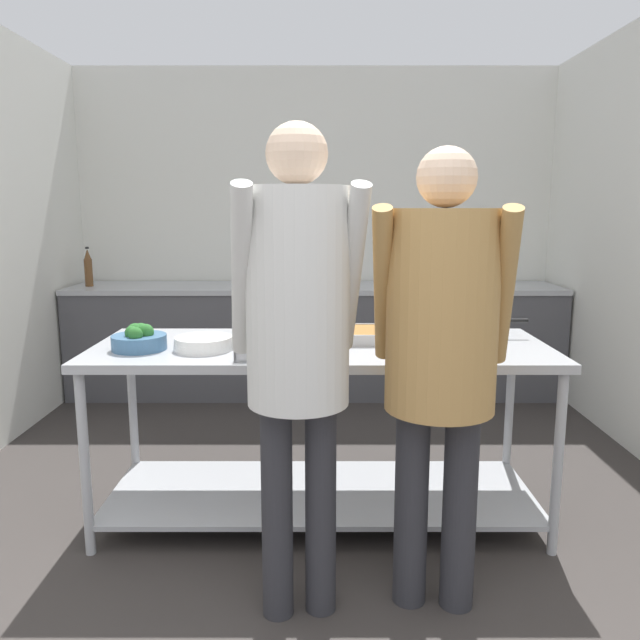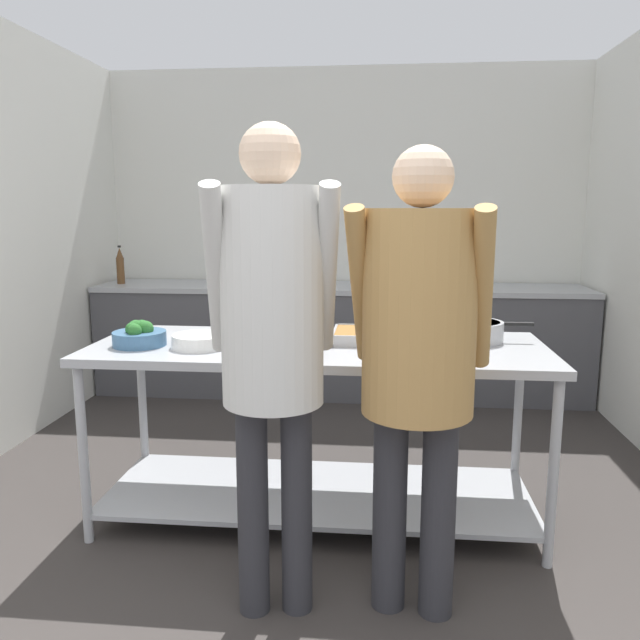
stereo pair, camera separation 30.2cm
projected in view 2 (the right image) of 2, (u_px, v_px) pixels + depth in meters
wall_rear at (343, 230)px, 5.32m from camera, size 4.08×0.06×2.65m
back_counter at (339, 339)px, 5.11m from camera, size 3.92×0.65×0.89m
serving_counter at (318, 401)px, 3.00m from camera, size 2.14×0.80×0.87m
broccoli_bowl at (139, 336)px, 2.91m from camera, size 0.25×0.25×0.12m
plate_stack at (201, 341)px, 2.89m from camera, size 0.27×0.27×0.06m
serving_tray_vegetables at (275, 349)px, 2.74m from camera, size 0.40×0.27×0.05m
serving_tray_roast at (378, 336)px, 3.02m from camera, size 0.43×0.31×0.05m
sauce_pan at (474, 330)px, 3.01m from camera, size 0.42×0.28×0.10m
guest_serving_left at (272, 322)px, 2.18m from camera, size 0.50×0.41×1.79m
guest_serving_right at (419, 339)px, 2.19m from camera, size 0.54×0.40×1.71m
water_bottle at (120, 266)px, 5.13m from camera, size 0.06×0.06×0.31m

